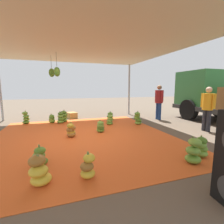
% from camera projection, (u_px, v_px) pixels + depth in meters
% --- Properties ---
extents(ground_plane, '(40.00, 40.00, 0.00)m').
position_uv_depth(ground_plane, '(162.00, 129.00, 6.20)').
color(ground_plane, brown).
extents(tarp_orange, '(6.05, 5.58, 0.01)m').
position_uv_depth(tarp_orange, '(84.00, 137.00, 5.26)').
color(tarp_orange, '#E05B23').
rests_on(tarp_orange, ground).
extents(tent_canopy, '(8.00, 7.00, 2.98)m').
position_uv_depth(tent_canopy, '(78.00, 43.00, 4.83)').
color(tent_canopy, '#9EA0A5').
rests_on(tent_canopy, ground).
extents(banana_bunch_0, '(0.36, 0.36, 0.47)m').
position_uv_depth(banana_bunch_0, '(88.00, 167.00, 2.82)').
color(banana_bunch_0, gold).
rests_on(banana_bunch_0, tarp_orange).
extents(banana_bunch_1, '(0.39, 0.41, 0.44)m').
position_uv_depth(banana_bunch_1, '(110.00, 117.00, 7.81)').
color(banana_bunch_1, '#518428').
rests_on(banana_bunch_1, tarp_orange).
extents(banana_bunch_2, '(0.45, 0.45, 0.57)m').
position_uv_depth(banana_bunch_2, '(193.00, 152.00, 3.38)').
color(banana_bunch_2, '#60932D').
rests_on(banana_bunch_2, tarp_orange).
extents(banana_bunch_3, '(0.35, 0.34, 0.42)m').
position_uv_depth(banana_bunch_3, '(52.00, 119.00, 7.31)').
color(banana_bunch_3, '#60932D').
rests_on(banana_bunch_3, tarp_orange).
extents(banana_bunch_4, '(0.47, 0.47, 0.53)m').
position_uv_depth(banana_bunch_4, '(39.00, 171.00, 2.61)').
color(banana_bunch_4, gold).
rests_on(banana_bunch_4, tarp_orange).
extents(banana_bunch_5, '(0.39, 0.39, 0.49)m').
position_uv_depth(banana_bunch_5, '(201.00, 147.00, 3.69)').
color(banana_bunch_5, '#6B9E38').
rests_on(banana_bunch_5, tarp_orange).
extents(banana_bunch_6, '(0.38, 0.38, 0.48)m').
position_uv_depth(banana_bunch_6, '(110.00, 120.00, 6.94)').
color(banana_bunch_6, '#60932D').
rests_on(banana_bunch_6, tarp_orange).
extents(banana_bunch_7, '(0.37, 0.36, 0.54)m').
position_uv_depth(banana_bunch_7, '(61.00, 118.00, 7.24)').
color(banana_bunch_7, '#6B9E38').
rests_on(banana_bunch_7, tarp_orange).
extents(banana_bunch_8, '(0.40, 0.39, 0.43)m').
position_uv_depth(banana_bunch_8, '(40.00, 157.00, 3.30)').
color(banana_bunch_8, '#518428').
rests_on(banana_bunch_8, tarp_orange).
extents(banana_bunch_9, '(0.40, 0.40, 0.59)m').
position_uv_depth(banana_bunch_9, '(26.00, 118.00, 7.10)').
color(banana_bunch_9, '#518428').
rests_on(banana_bunch_9, tarp_orange).
extents(banana_bunch_10, '(0.39, 0.39, 0.49)m').
position_uv_depth(banana_bunch_10, '(71.00, 130.00, 5.21)').
color(banana_bunch_10, '#996628').
rests_on(banana_bunch_10, tarp_orange).
extents(banana_bunch_11, '(0.37, 0.37, 0.45)m').
position_uv_depth(banana_bunch_11, '(101.00, 127.00, 5.76)').
color(banana_bunch_11, '#60932D').
rests_on(banana_bunch_11, tarp_orange).
extents(banana_bunch_12, '(0.41, 0.42, 0.56)m').
position_uv_depth(banana_bunch_12, '(64.00, 117.00, 7.53)').
color(banana_bunch_12, '#60932D').
rests_on(banana_bunch_12, tarp_orange).
extents(banana_bunch_13, '(0.44, 0.44, 0.59)m').
position_uv_depth(banana_bunch_13, '(138.00, 119.00, 6.99)').
color(banana_bunch_13, '#6B9E38').
rests_on(banana_bunch_13, tarp_orange).
extents(worker_0, '(0.59, 0.36, 1.61)m').
position_uv_depth(worker_0, '(208.00, 106.00, 5.83)').
color(worker_0, '#26262D').
rests_on(worker_0, ground).
extents(worker_1, '(0.63, 0.38, 1.71)m').
position_uv_depth(worker_1, '(159.00, 100.00, 8.02)').
color(worker_1, navy).
rests_on(worker_1, ground).
extents(crate_0, '(0.63, 0.57, 0.31)m').
position_uv_depth(crate_0, '(72.00, 115.00, 8.47)').
color(crate_0, '#B78947').
rests_on(crate_0, ground).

